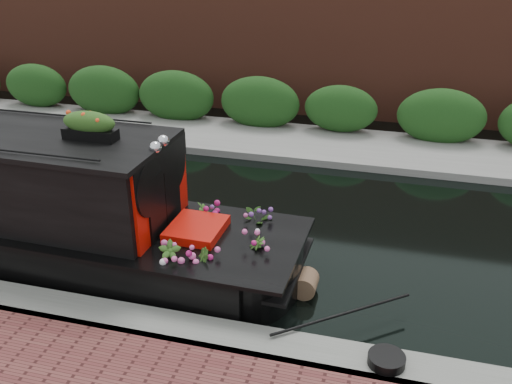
# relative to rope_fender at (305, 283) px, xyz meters

# --- Properties ---
(ground) EXTENTS (80.00, 80.00, 0.00)m
(ground) POSITION_rel_rope_fender_xyz_m (-2.48, 1.82, -0.17)
(ground) COLOR black
(ground) RESTS_ON ground
(near_bank_coping) EXTENTS (40.00, 0.60, 0.50)m
(near_bank_coping) POSITION_rel_rope_fender_xyz_m (-2.48, -1.48, -0.17)
(near_bank_coping) COLOR gray
(near_bank_coping) RESTS_ON ground
(far_bank_path) EXTENTS (40.00, 2.40, 0.34)m
(far_bank_path) POSITION_rel_rope_fender_xyz_m (-2.48, 6.02, -0.17)
(far_bank_path) COLOR gray
(far_bank_path) RESTS_ON ground
(far_hedge) EXTENTS (40.00, 1.10, 2.80)m
(far_hedge) POSITION_rel_rope_fender_xyz_m (-2.48, 6.92, -0.17)
(far_hedge) COLOR #1C4517
(far_hedge) RESTS_ON ground
(far_brick_wall) EXTENTS (40.00, 1.00, 8.00)m
(far_brick_wall) POSITION_rel_rope_fender_xyz_m (-2.48, 9.02, -0.17)
(far_brick_wall) COLOR brown
(far_brick_wall) RESTS_ON ground
(rope_fender) EXTENTS (0.35, 0.39, 0.35)m
(rope_fender) POSITION_rel_rope_fender_xyz_m (0.00, 0.00, 0.00)
(rope_fender) COLOR brown
(rope_fender) RESTS_ON ground
(coiled_mooring_rope) EXTENTS (0.44, 0.44, 0.12)m
(coiled_mooring_rope) POSITION_rel_rope_fender_xyz_m (1.24, -1.49, 0.14)
(coiled_mooring_rope) COLOR black
(coiled_mooring_rope) RESTS_ON near_bank_coping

